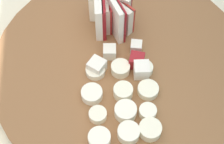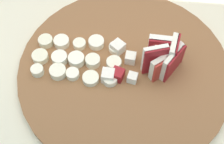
{
  "view_description": "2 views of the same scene",
  "coord_description": "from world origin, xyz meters",
  "px_view_note": "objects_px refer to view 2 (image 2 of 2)",
  "views": [
    {
      "loc": [
        0.22,
        0.01,
        1.33
      ],
      "look_at": [
        -0.04,
        0.03,
        0.92
      ],
      "focal_mm": 54.81,
      "sensor_mm": 36.0,
      "label": 1
    },
    {
      "loc": [
        -0.07,
        0.36,
        1.4
      ],
      "look_at": [
        -0.05,
        0.07,
        0.93
      ],
      "focal_mm": 51.42,
      "sensor_mm": 36.0,
      "label": 2
    }
  ],
  "objects_px": {
    "cutting_board": "(124,71)",
    "apple_wedge_fan": "(165,58)",
    "banana_slice_rows": "(76,59)",
    "apple_dice_pile": "(119,65)"
  },
  "relations": [
    {
      "from": "banana_slice_rows",
      "to": "cutting_board",
      "type": "bearing_deg",
      "value": 175.0
    },
    {
      "from": "apple_wedge_fan",
      "to": "banana_slice_rows",
      "type": "height_order",
      "value": "apple_wedge_fan"
    },
    {
      "from": "cutting_board",
      "to": "apple_wedge_fan",
      "type": "distance_m",
      "value": 0.08
    },
    {
      "from": "cutting_board",
      "to": "apple_dice_pile",
      "type": "bearing_deg",
      "value": 2.31
    },
    {
      "from": "cutting_board",
      "to": "banana_slice_rows",
      "type": "xyz_separation_m",
      "value": [
        0.09,
        -0.01,
        0.01
      ]
    },
    {
      "from": "cutting_board",
      "to": "apple_wedge_fan",
      "type": "xyz_separation_m",
      "value": [
        -0.07,
        -0.01,
        0.04
      ]
    },
    {
      "from": "apple_wedge_fan",
      "to": "apple_dice_pile",
      "type": "xyz_separation_m",
      "value": [
        0.08,
        0.01,
        -0.02
      ]
    },
    {
      "from": "cutting_board",
      "to": "apple_dice_pile",
      "type": "distance_m",
      "value": 0.02
    },
    {
      "from": "cutting_board",
      "to": "banana_slice_rows",
      "type": "relative_size",
      "value": 2.34
    },
    {
      "from": "cutting_board",
      "to": "apple_wedge_fan",
      "type": "height_order",
      "value": "apple_wedge_fan"
    }
  ]
}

